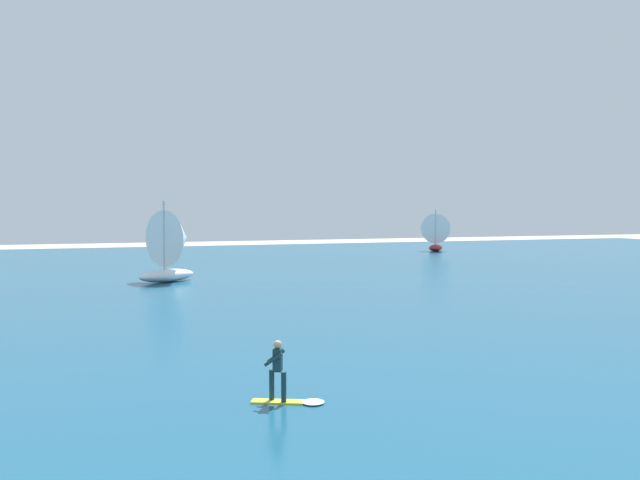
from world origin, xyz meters
The scene contains 4 objects.
ocean centered at (0.00, 51.83, 0.05)m, with size 160.00×90.00×0.10m, color navy.
kitesurfer centered at (-2.63, 17.48, 0.70)m, with size 2.00×1.38×1.67m.
sailboat_trailing centered at (0.38, 51.42, 2.64)m, with size 4.99×4.52×5.55m.
sailboat_far_right centered at (35.05, 76.34, 2.31)m, with size 4.16×4.32×4.82m.
Camera 1 is at (-8.88, -1.72, 5.35)m, focal length 43.05 mm.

